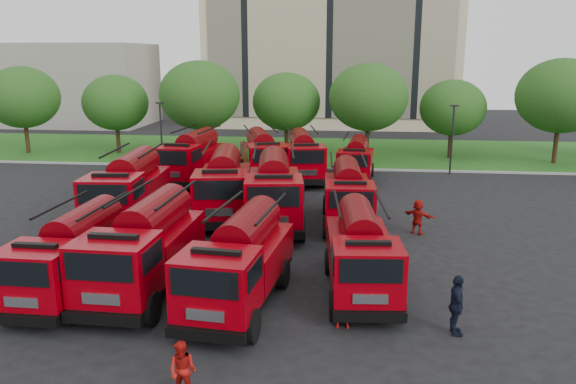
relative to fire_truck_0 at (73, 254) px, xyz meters
name	(u,v)px	position (x,y,z in m)	size (l,w,h in m)	color
ground	(250,243)	(5.43, 6.37, -1.54)	(140.00, 140.00, 0.00)	black
lawn	(300,151)	(5.43, 32.37, -1.48)	(70.00, 16.00, 0.12)	#215015
curb	(290,168)	(5.43, 24.27, -1.47)	(70.00, 0.30, 0.14)	gray
apartment_building	(332,23)	(7.43, 54.31, 10.96)	(30.00, 14.18, 25.00)	beige
side_building	(76,85)	(-24.57, 50.37, 3.46)	(18.00, 12.00, 10.00)	gray
tree_0	(23,97)	(-18.57, 28.37, 3.48)	(6.30, 6.30, 7.70)	#382314
tree_1	(116,103)	(-10.57, 29.37, 3.01)	(5.71, 5.71, 6.98)	#382314
tree_2	(200,95)	(-2.57, 27.87, 3.82)	(6.72, 6.72, 8.22)	#382314
tree_3	(286,102)	(4.43, 30.37, 3.15)	(5.88, 5.88, 7.19)	#382314
tree_4	(369,97)	(11.43, 28.87, 3.68)	(6.55, 6.55, 8.01)	#382314
tree_5	(453,108)	(18.43, 29.87, 2.81)	(5.46, 5.46, 6.68)	#382314
tree_6	(561,96)	(26.43, 28.37, 3.95)	(6.89, 6.89, 8.42)	#382314
lamp_post_0	(161,131)	(-4.57, 23.57, 1.36)	(0.60, 0.25, 5.11)	black
lamp_post_1	(452,135)	(17.43, 23.57, 1.36)	(0.60, 0.25, 5.11)	black
fire_truck_0	(73,254)	(0.00, 0.00, 0.00)	(2.56, 6.75, 3.05)	black
fire_truck_1	(145,247)	(2.52, 0.60, 0.16)	(2.89, 7.48, 3.37)	black
fire_truck_2	(240,261)	(6.25, -0.22, 0.08)	(3.18, 7.27, 3.21)	black
fire_truck_3	(361,252)	(10.46, 1.42, 0.00)	(2.88, 6.86, 3.05)	black
fire_truck_4	(129,189)	(-1.52, 9.20, 0.25)	(3.35, 7.98, 3.54)	black
fire_truck_5	(224,185)	(3.27, 10.59, 0.25)	(3.86, 8.11, 3.55)	black
fire_truck_6	(274,191)	(6.13, 9.51, 0.27)	(3.74, 8.19, 3.59)	black
fire_truck_7	(348,194)	(9.93, 10.05, 0.04)	(2.80, 7.00, 3.13)	black
fire_truck_8	(192,157)	(-0.88, 18.94, 0.20)	(3.33, 7.80, 3.46)	black
fire_truck_9	(262,155)	(3.84, 20.42, 0.16)	(4.52, 7.80, 3.37)	black
fire_truck_10	(303,156)	(6.70, 20.45, 0.14)	(3.75, 7.65, 3.33)	black
fire_truck_11	(356,160)	(10.44, 20.50, -0.06)	(2.74, 6.59, 2.93)	black
firefighter_0	(343,327)	(9.89, -1.57, -1.54)	(0.65, 0.48, 1.79)	#A6100C
firefighter_2	(454,334)	(13.41, -1.68, -1.54)	(1.16, 0.66, 1.98)	black
firefighter_3	(379,312)	(11.11, -0.39, -1.54)	(1.03, 0.53, 1.59)	black
firefighter_4	(104,246)	(-1.24, 5.23, -1.54)	(0.80, 0.52, 1.64)	black
firefighter_5	(417,234)	(13.39, 8.67, -1.54)	(1.61, 0.70, 1.74)	#A6100C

